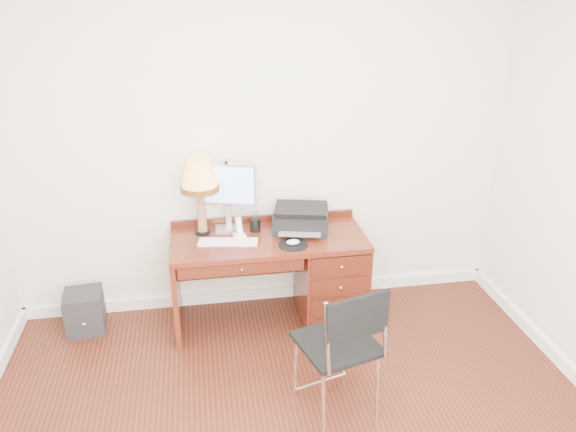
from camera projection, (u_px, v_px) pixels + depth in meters
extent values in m
plane|color=silver|center=(262.00, 149.00, 4.41)|extent=(4.00, 0.00, 4.00)
cube|color=white|center=(265.00, 293.00, 4.91)|extent=(4.00, 0.03, 0.10)
cube|color=#5D2013|center=(269.00, 240.00, 4.33)|extent=(1.50, 0.65, 0.04)
cube|color=#5D2013|center=(330.00, 277.00, 4.56)|extent=(0.50, 0.61, 0.71)
cube|color=#5D2013|center=(177.00, 290.00, 4.37)|extent=(0.04, 0.61, 0.71)
cube|color=#4A190E|center=(236.00, 256.00, 4.67)|extent=(0.96, 0.03, 0.39)
cube|color=#4A190E|center=(242.00, 269.00, 4.05)|extent=(0.91, 0.03, 0.09)
sphere|color=#BF8C3F|center=(340.00, 298.00, 4.26)|extent=(0.03, 0.03, 0.03)
cube|color=silver|center=(228.00, 228.00, 4.47)|extent=(0.23, 0.19, 0.01)
cube|color=silver|center=(227.00, 215.00, 4.48)|extent=(0.05, 0.04, 0.17)
cube|color=silver|center=(226.00, 184.00, 4.35)|extent=(0.46, 0.15, 0.33)
cube|color=#4C8CF2|center=(226.00, 185.00, 4.33)|extent=(0.41, 0.11, 0.30)
cube|color=white|center=(228.00, 242.00, 4.23)|extent=(0.46, 0.20, 0.02)
cylinder|color=black|center=(293.00, 245.00, 4.20)|extent=(0.22, 0.22, 0.01)
ellipsoid|color=white|center=(293.00, 242.00, 4.19)|extent=(0.10, 0.06, 0.04)
cube|color=black|center=(301.00, 220.00, 4.43)|extent=(0.49, 0.42, 0.15)
cube|color=black|center=(301.00, 209.00, 4.40)|extent=(0.47, 0.40, 0.04)
cylinder|color=black|center=(203.00, 232.00, 4.39)|extent=(0.12, 0.12, 0.02)
cone|color=#976547|center=(201.00, 210.00, 4.32)|extent=(0.08, 0.08, 0.35)
cone|color=#FBB44F|center=(199.00, 174.00, 4.20)|extent=(0.29, 0.29, 0.22)
cylinder|color=#593814|center=(200.00, 188.00, 4.25)|extent=(0.29, 0.29, 0.04)
cube|color=white|center=(239.00, 236.00, 4.31)|extent=(0.10, 0.10, 0.04)
cube|color=white|center=(239.00, 226.00, 4.27)|extent=(0.06, 0.06, 0.14)
cylinder|color=black|center=(255.00, 225.00, 4.42)|extent=(0.08, 0.08, 0.10)
cube|color=black|center=(337.00, 343.00, 3.48)|extent=(0.56, 0.56, 0.03)
cube|color=black|center=(348.00, 320.00, 3.16)|extent=(0.40, 0.14, 0.27)
cylinder|color=silver|center=(301.00, 361.00, 3.72)|extent=(0.02, 0.02, 0.51)
cylinder|color=silver|center=(356.00, 355.00, 3.78)|extent=(0.02, 0.02, 0.51)
cylinder|color=silver|center=(312.00, 400.00, 3.38)|extent=(0.02, 0.02, 0.51)
cylinder|color=silver|center=(374.00, 393.00, 3.44)|extent=(0.02, 0.02, 0.51)
cylinder|color=silver|center=(315.00, 336.00, 3.17)|extent=(0.02, 0.02, 0.45)
cylinder|color=silver|center=(380.00, 330.00, 3.23)|extent=(0.02, 0.02, 0.45)
cube|color=black|center=(85.00, 311.00, 4.43)|extent=(0.31, 0.31, 0.33)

